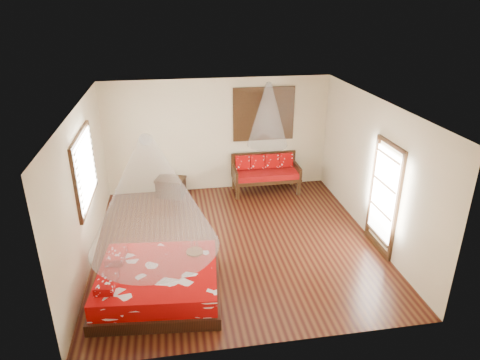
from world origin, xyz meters
name	(u,v)px	position (x,y,z in m)	size (l,w,h in m)	color
room	(236,179)	(0.00, 0.00, 1.40)	(5.54, 5.54, 2.84)	black
bed	(158,283)	(-1.52, -1.40, 0.25)	(2.14, 1.97, 0.63)	black
daybed	(265,171)	(1.12, 2.38, 0.52)	(1.65, 0.74, 0.94)	black
storage_chest	(171,187)	(-1.24, 2.45, 0.24)	(0.81, 0.70, 0.47)	black
shutter_panel	(264,114)	(1.12, 2.72, 1.90)	(1.52, 0.06, 1.32)	black
window_left	(85,169)	(-2.71, 0.20, 1.70)	(0.10, 1.74, 1.34)	black
glazed_door	(384,198)	(2.72, -0.60, 1.07)	(0.08, 1.02, 2.16)	black
wine_tray	(195,249)	(-0.87, -0.99, 0.56)	(0.29, 0.29, 0.23)	brown
mosquito_net_main	(151,194)	(-1.50, -1.40, 1.85)	(2.01, 2.01, 1.80)	white
mosquito_net_daybed	(268,115)	(1.12, 2.25, 2.00)	(0.97, 0.97, 1.50)	white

